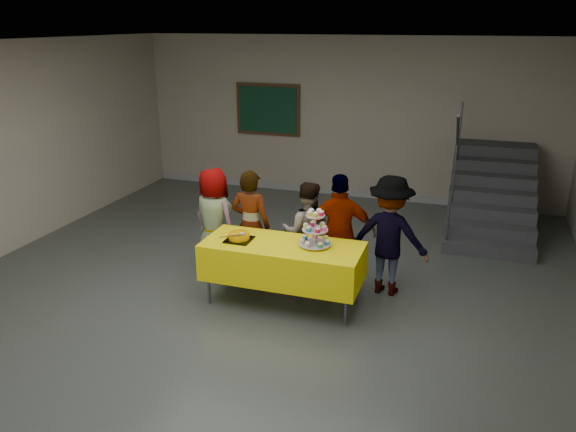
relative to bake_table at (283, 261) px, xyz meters
name	(u,v)px	position (x,y,z in m)	size (l,w,h in m)	color
room_shell	(240,133)	(-0.33, -0.40, 1.57)	(10.00, 10.04, 3.02)	#4C514C
bake_table	(283,261)	(0.00, 0.00, 0.00)	(1.88, 0.78, 0.77)	#595960
cupcake_stand	(315,231)	(0.38, 0.06, 0.40)	(0.38, 0.38, 0.44)	silver
bear_cake	(239,236)	(-0.53, -0.05, 0.27)	(0.32, 0.36, 0.12)	black
schoolchild_a	(214,220)	(-1.19, 0.64, 0.16)	(0.70, 0.45, 1.43)	slate
schoolchild_b	(251,225)	(-0.63, 0.57, 0.18)	(0.54, 0.35, 1.47)	slate
schoolchild_c	(307,232)	(0.08, 0.72, 0.11)	(0.65, 0.51, 1.34)	slate
schoolchild_d	(340,234)	(0.55, 0.56, 0.20)	(0.89, 0.37, 1.52)	slate
schoolchild_e	(390,235)	(1.14, 0.71, 0.20)	(0.97, 0.56, 1.51)	slate
staircase	(491,197)	(2.36, 3.71, -0.07)	(1.30, 2.40, 2.04)	#424447
noticeboard	(268,110)	(-1.87, 4.55, 1.04)	(1.30, 0.05, 1.00)	#472B16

